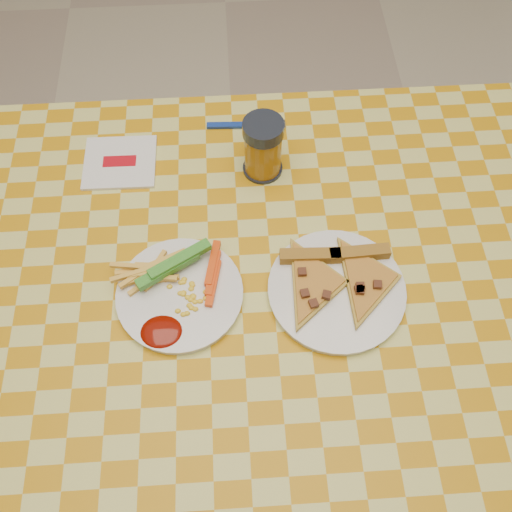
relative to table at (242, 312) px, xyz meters
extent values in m
plane|color=beige|center=(0.00, 0.00, -0.68)|extent=(8.00, 8.00, 0.00)
cylinder|color=silver|center=(-0.54, 0.34, -0.33)|extent=(0.06, 0.06, 0.71)
cylinder|color=silver|center=(0.54, 0.34, -0.33)|extent=(0.06, 0.06, 0.71)
cube|color=#51341C|center=(0.00, 0.00, 0.05)|extent=(1.20, 0.80, 0.04)
cylinder|color=white|center=(-0.10, 0.00, 0.08)|extent=(0.26, 0.26, 0.01)
cylinder|color=white|center=(0.15, -0.01, 0.08)|extent=(0.26, 0.26, 0.01)
cube|color=#18630F|center=(-0.10, 0.04, 0.11)|extent=(0.11, 0.09, 0.02)
cube|color=#E1400A|center=(-0.04, 0.03, 0.09)|extent=(0.07, 0.09, 0.02)
ellipsoid|color=#6C0C02|center=(-0.12, -0.07, 0.09)|extent=(0.06, 0.06, 0.01)
cube|color=#946221|center=(0.11, 0.05, 0.10)|extent=(0.10, 0.02, 0.02)
cube|color=#946221|center=(0.19, 0.05, 0.10)|extent=(0.10, 0.02, 0.02)
cylinder|color=black|center=(0.05, 0.25, 0.08)|extent=(0.07, 0.07, 0.01)
cylinder|color=#8F5A0F|center=(0.05, 0.25, 0.12)|extent=(0.07, 0.07, 0.09)
cylinder|color=black|center=(0.05, 0.25, 0.18)|extent=(0.07, 0.07, 0.02)
cube|color=white|center=(-0.21, 0.28, 0.08)|extent=(0.13, 0.12, 0.01)
cube|color=#B40A17|center=(-0.21, 0.28, 0.08)|extent=(0.06, 0.03, 0.00)
cube|color=navy|center=(0.00, 0.36, 0.08)|extent=(0.11, 0.02, 0.01)
cube|color=silver|center=(0.08, 0.35, 0.08)|extent=(0.05, 0.02, 0.00)
camera|label=1|loc=(0.00, -0.41, 0.89)|focal=40.00mm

